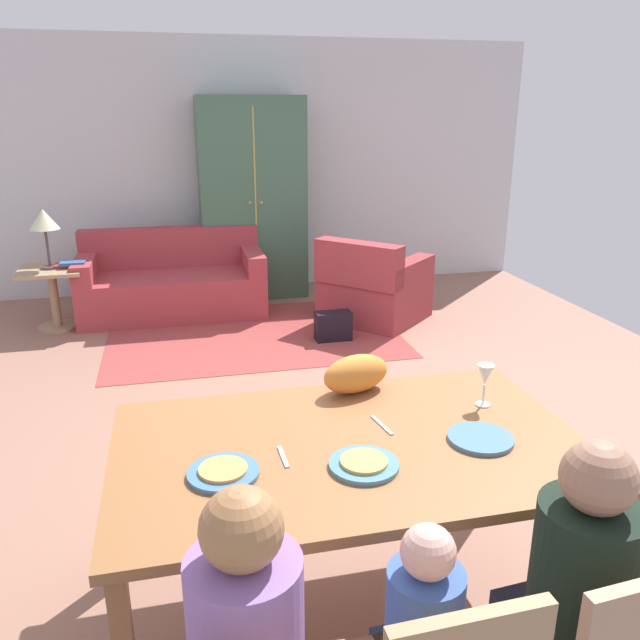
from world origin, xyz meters
TOP-DOWN VIEW (x-y plane):
  - ground_plane at (0.00, 0.47)m, footprint 6.43×6.15m
  - back_wall at (0.00, 3.60)m, footprint 6.43×0.10m
  - dining_table at (-0.27, -1.56)m, footprint 1.78×1.08m
  - plate_near_man at (-0.76, -1.68)m, footprint 0.25×0.25m
  - pizza_near_man at (-0.76, -1.68)m, footprint 0.17×0.17m
  - plate_near_child at (-0.27, -1.74)m, footprint 0.25×0.25m
  - pizza_near_child at (-0.27, -1.74)m, footprint 0.17×0.17m
  - plate_near_woman at (0.22, -1.66)m, footprint 0.25×0.25m
  - wine_glass at (0.37, -1.38)m, footprint 0.07×0.07m
  - fork at (-0.54, -1.61)m, footprint 0.02×0.15m
  - knife at (-0.11, -1.46)m, footprint 0.04×0.17m
  - person_woman at (0.22, -2.29)m, footprint 0.30×0.41m
  - cat at (-0.12, -1.12)m, footprint 0.35×0.25m
  - area_rug at (-0.22, 1.85)m, footprint 2.60×1.80m
  - couch at (-0.91, 2.71)m, footprint 1.78×0.86m
  - armchair at (0.97, 2.01)m, footprint 1.21×1.21m
  - armoire at (-0.02, 3.21)m, footprint 1.10×0.59m
  - side_table at (-1.99, 2.45)m, footprint 0.56×0.56m
  - table_lamp at (-1.99, 2.45)m, footprint 0.26×0.26m
  - book_lower at (-1.85, 2.47)m, footprint 0.22×0.16m
  - book_upper at (-1.79, 2.44)m, footprint 0.22×0.16m
  - handbag at (0.46, 1.55)m, footprint 0.32×0.16m

SIDE VIEW (x-z plane):
  - ground_plane at x=0.00m, z-range -0.02..0.00m
  - area_rug at x=-0.22m, z-range 0.00..0.01m
  - handbag at x=0.46m, z-range 0.00..0.26m
  - couch at x=-0.91m, z-range -0.11..0.71m
  - armchair at x=0.97m, z-range -0.09..0.73m
  - side_table at x=-1.99m, z-range 0.09..0.67m
  - person_woman at x=0.22m, z-range -0.04..1.07m
  - book_lower at x=-1.85m, z-range 0.58..0.61m
  - book_upper at x=-1.79m, z-range 0.61..0.64m
  - dining_table at x=-0.27m, z-range 0.31..1.07m
  - fork at x=-0.54m, z-range 0.76..0.77m
  - knife at x=-0.11m, z-range 0.76..0.77m
  - plate_near_man at x=-0.76m, z-range 0.76..0.78m
  - plate_near_child at x=-0.27m, z-range 0.76..0.78m
  - plate_near_woman at x=0.22m, z-range 0.76..0.78m
  - pizza_near_man at x=-0.76m, z-range 0.78..0.79m
  - pizza_near_child at x=-0.27m, z-range 0.78..0.79m
  - cat at x=-0.12m, z-range 0.76..0.93m
  - wine_glass at x=0.37m, z-range 0.80..0.99m
  - table_lamp at x=-1.99m, z-range 0.74..1.28m
  - armoire at x=-0.02m, z-range 0.00..2.10m
  - back_wall at x=0.00m, z-range 0.00..2.70m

